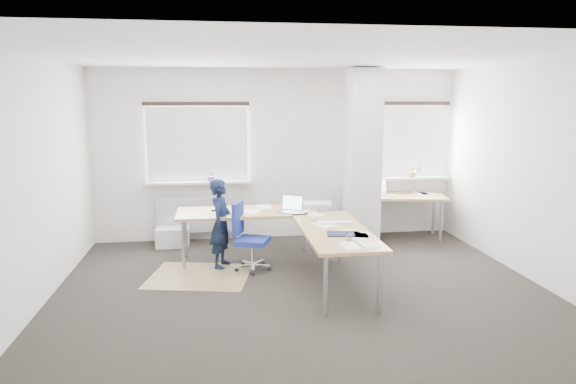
{
  "coord_description": "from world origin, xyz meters",
  "views": [
    {
      "loc": [
        -1.0,
        -5.94,
        2.31
      ],
      "look_at": [
        -0.05,
        0.9,
        1.06
      ],
      "focal_mm": 32.0,
      "sensor_mm": 36.0,
      "label": 1
    }
  ],
  "objects": [
    {
      "name": "desk_main",
      "position": [
        -0.03,
        0.69,
        0.69
      ],
      "size": [
        2.41,
        2.6,
        0.96
      ],
      "rotation": [
        0.0,
        0.0,
        0.0
      ],
      "color": "#9B7143",
      "rests_on": "ground"
    },
    {
      "name": "person",
      "position": [
        -0.96,
        1.02,
        0.62
      ],
      "size": [
        0.42,
        0.52,
        1.24
      ],
      "primitive_type": "imported",
      "rotation": [
        0.0,
        0.0,
        1.26
      ],
      "color": "black",
      "rests_on": "ground"
    },
    {
      "name": "floor_mat",
      "position": [
        -1.27,
        0.65,
        0.0
      ],
      "size": [
        1.48,
        1.33,
        0.01
      ],
      "primitive_type": "cube",
      "rotation": [
        0.0,
        0.0,
        -0.21
      ],
      "color": "#8F764E",
      "rests_on": "ground"
    },
    {
      "name": "white_crate",
      "position": [
        -1.73,
        2.14,
        0.15
      ],
      "size": [
        0.51,
        0.36,
        0.3
      ],
      "primitive_type": "cube",
      "rotation": [
        0.0,
        0.0,
        -0.01
      ],
      "color": "white",
      "rests_on": "ground"
    },
    {
      "name": "task_chair",
      "position": [
        -0.58,
        0.82,
        0.26
      ],
      "size": [
        0.55,
        0.53,
        0.94
      ],
      "rotation": [
        0.0,
        0.0,
        -0.38
      ],
      "color": "navy",
      "rests_on": "ground"
    },
    {
      "name": "room_shell",
      "position": [
        0.18,
        0.45,
        1.75
      ],
      "size": [
        6.04,
        5.04,
        2.82
      ],
      "color": "beige",
      "rests_on": "ground"
    },
    {
      "name": "ground",
      "position": [
        0.0,
        0.0,
        0.0
      ],
      "size": [
        6.0,
        6.0,
        0.0
      ],
      "primitive_type": "plane",
      "color": "black",
      "rests_on": "ground"
    },
    {
      "name": "desk_side",
      "position": [
        2.06,
        2.16,
        0.69
      ],
      "size": [
        1.5,
        0.93,
        1.22
      ],
      "rotation": [
        0.0,
        0.0,
        -0.17
      ],
      "color": "#9B7143",
      "rests_on": "ground"
    }
  ]
}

